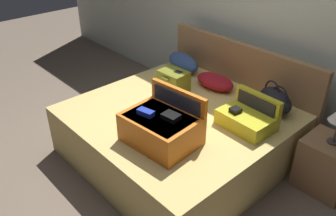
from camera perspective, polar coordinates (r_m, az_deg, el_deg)
name	(u,v)px	position (r m, az deg, el deg)	size (l,w,h in m)	color
ground_plane	(148,172)	(3.54, -3.18, -10.27)	(12.00, 12.00, 0.00)	#6B5B4C
back_wall	(264,10)	(4.05, 15.20, 15.09)	(8.00, 0.10, 2.60)	#B7C1B2
bed	(178,134)	(3.59, 1.64, -4.25)	(1.92, 1.85, 0.53)	tan
headboard	(239,85)	(4.11, 11.44, 3.65)	(1.96, 0.08, 0.99)	olive
hard_case_large	(162,127)	(2.95, -1.05, -3.02)	(0.63, 0.52, 0.43)	#D16619
hard_case_medium	(247,117)	(3.26, 12.71, -1.48)	(0.49, 0.37, 0.29)	gold
hard_case_small	(174,80)	(3.80, 0.92, 4.50)	(0.31, 0.26, 0.22)	olive
duffel_bag	(275,100)	(3.56, 16.92, 1.24)	(0.45, 0.35, 0.29)	black
pillow_near_headboard	(215,82)	(3.89, 7.61, 4.27)	(0.46, 0.27, 0.15)	maroon
pillow_center_head	(183,63)	(4.27, 2.47, 7.36)	(0.51, 0.24, 0.20)	navy
nightstand	(326,165)	(3.53, 24.23, -8.37)	(0.44, 0.40, 0.50)	olive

